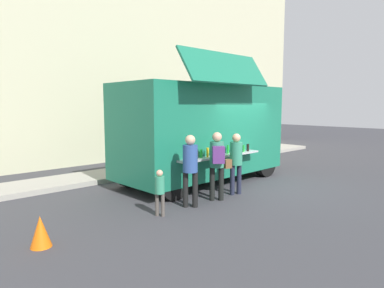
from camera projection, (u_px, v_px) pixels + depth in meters
ground_plane at (261, 188)px, 9.93m from camera, size 60.00×60.00×0.00m
curb_strip at (45, 185)px, 10.02m from camera, size 28.00×1.60×0.15m
building_behind at (29, 41)px, 12.97m from camera, size 32.00×2.40×9.81m
food_truck_main at (202, 130)px, 10.64m from camera, size 5.61×3.01×3.89m
traffic_cone_orange at (41, 232)px, 5.77m from camera, size 0.36×0.36×0.55m
trash_bin at (229, 150)px, 15.16m from camera, size 0.60×0.60×0.88m
customer_front_ordering at (236, 159)px, 9.11m from camera, size 0.55×0.34×1.67m
customer_mid_with_backpack at (217, 159)px, 8.48m from camera, size 0.53×0.56×1.76m
customer_rear_waiting at (190, 164)px, 7.96m from camera, size 0.35×0.35×1.74m
child_near_queue at (160, 189)px, 7.34m from camera, size 0.21×0.21×1.04m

